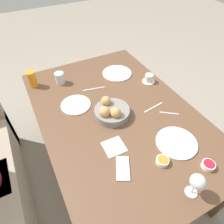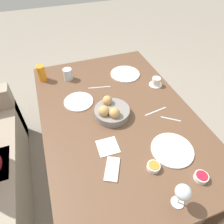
% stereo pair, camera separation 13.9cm
% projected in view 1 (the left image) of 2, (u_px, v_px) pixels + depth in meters
% --- Properties ---
extents(ground_plane, '(10.00, 10.00, 0.00)m').
position_uv_depth(ground_plane, '(115.00, 164.00, 1.93)').
color(ground_plane, gray).
extents(dining_table, '(1.59, 1.06, 0.71)m').
position_uv_depth(dining_table, '(117.00, 119.00, 1.48)').
color(dining_table, brown).
rests_on(dining_table, ground_plane).
extents(bread_basket, '(0.25, 0.25, 0.12)m').
position_uv_depth(bread_basket, '(111.00, 111.00, 1.38)').
color(bread_basket, gray).
rests_on(bread_basket, dining_table).
extents(plate_near_left, '(0.25, 0.25, 0.01)m').
position_uv_depth(plate_near_left, '(176.00, 142.00, 1.24)').
color(plate_near_left, white).
rests_on(plate_near_left, dining_table).
extents(plate_near_right, '(0.26, 0.26, 0.01)m').
position_uv_depth(plate_near_right, '(117.00, 73.00, 1.78)').
color(plate_near_right, white).
rests_on(plate_near_right, dining_table).
extents(plate_far_center, '(0.22, 0.22, 0.01)m').
position_uv_depth(plate_far_center, '(76.00, 105.00, 1.48)').
color(plate_far_center, white).
rests_on(plate_far_center, dining_table).
extents(juice_glass, '(0.07, 0.07, 0.13)m').
position_uv_depth(juice_glass, '(32.00, 79.00, 1.61)').
color(juice_glass, orange).
rests_on(juice_glass, dining_table).
extents(water_tumbler, '(0.08, 0.08, 0.10)m').
position_uv_depth(water_tumbler, '(60.00, 78.00, 1.65)').
color(water_tumbler, silver).
rests_on(water_tumbler, dining_table).
extents(wine_glass, '(0.08, 0.08, 0.16)m').
position_uv_depth(wine_glass, '(197.00, 182.00, 0.94)').
color(wine_glass, silver).
rests_on(wine_glass, dining_table).
extents(coffee_cup, '(0.11, 0.11, 0.07)m').
position_uv_depth(coffee_cup, '(149.00, 79.00, 1.68)').
color(coffee_cup, white).
rests_on(coffee_cup, dining_table).
extents(jam_bowl_berry, '(0.07, 0.07, 0.03)m').
position_uv_depth(jam_bowl_berry, '(208.00, 165.00, 1.11)').
color(jam_bowl_berry, white).
rests_on(jam_bowl_berry, dining_table).
extents(jam_bowl_honey, '(0.07, 0.07, 0.03)m').
position_uv_depth(jam_bowl_honey, '(162.00, 161.00, 1.13)').
color(jam_bowl_honey, white).
rests_on(jam_bowl_honey, dining_table).
extents(fork_silver, '(0.05, 0.18, 0.00)m').
position_uv_depth(fork_silver, '(94.00, 89.00, 1.63)').
color(fork_silver, '#B7B7BC').
rests_on(fork_silver, dining_table).
extents(knife_silver, '(0.04, 0.18, 0.00)m').
position_uv_depth(knife_silver, '(154.00, 107.00, 1.47)').
color(knife_silver, '#B7B7BC').
rests_on(knife_silver, dining_table).
extents(spoon_coffee, '(0.09, 0.12, 0.00)m').
position_uv_depth(spoon_coffee, '(169.00, 113.00, 1.43)').
color(spoon_coffee, '#B7B7BC').
rests_on(spoon_coffee, dining_table).
extents(napkin, '(0.13, 0.13, 0.00)m').
position_uv_depth(napkin, '(114.00, 147.00, 1.22)').
color(napkin, silver).
rests_on(napkin, dining_table).
extents(cell_phone, '(0.17, 0.13, 0.01)m').
position_uv_depth(cell_phone, '(123.00, 168.00, 1.11)').
color(cell_phone, silver).
rests_on(cell_phone, dining_table).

